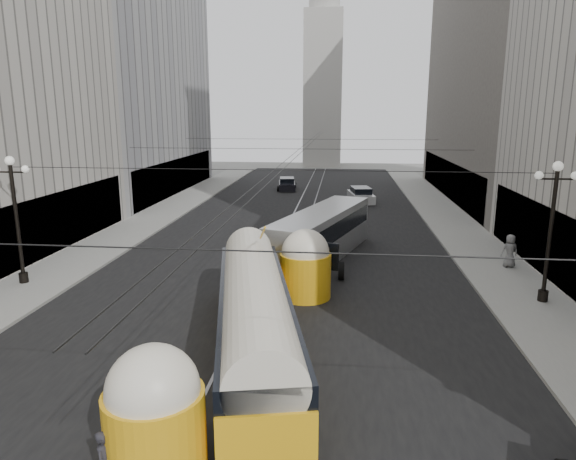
# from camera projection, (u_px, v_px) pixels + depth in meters

# --- Properties ---
(road) EXTENTS (20.00, 85.00, 0.02)m
(road) POSITION_uv_depth(u_px,v_px,m) (296.00, 228.00, 38.84)
(road) COLOR black
(road) RESTS_ON ground
(sidewalk_left) EXTENTS (4.00, 72.00, 0.15)m
(sidewalk_left) POSITION_uv_depth(u_px,v_px,m) (159.00, 215.00, 43.44)
(sidewalk_left) COLOR gray
(sidewalk_left) RESTS_ON ground
(sidewalk_right) EXTENTS (4.00, 72.00, 0.15)m
(sidewalk_right) POSITION_uv_depth(u_px,v_px,m) (450.00, 221.00, 40.98)
(sidewalk_right) COLOR gray
(sidewalk_right) RESTS_ON ground
(rail_left) EXTENTS (0.12, 85.00, 0.04)m
(rail_left) POSITION_uv_depth(u_px,v_px,m) (287.00, 228.00, 38.91)
(rail_left) COLOR gray
(rail_left) RESTS_ON ground
(rail_right) EXTENTS (0.12, 85.00, 0.04)m
(rail_right) POSITION_uv_depth(u_px,v_px,m) (306.00, 229.00, 38.76)
(rail_right) COLOR gray
(rail_right) RESTS_ON ground
(building_left_far) EXTENTS (12.60, 28.60, 28.60)m
(building_left_far) POSITION_uv_depth(u_px,v_px,m) (117.00, 55.00, 52.71)
(building_left_far) COLOR #999999
(building_left_far) RESTS_ON ground
(building_right_far) EXTENTS (12.60, 32.60, 32.60)m
(building_right_far) POSITION_uv_depth(u_px,v_px,m) (523.00, 28.00, 48.17)
(building_right_far) COLOR #514C47
(building_right_far) RESTS_ON ground
(distant_tower) EXTENTS (6.00, 6.00, 31.36)m
(distant_tower) POSITION_uv_depth(u_px,v_px,m) (323.00, 71.00, 81.53)
(distant_tower) COLOR #B2AFA8
(distant_tower) RESTS_ON ground
(lamppost_left_mid) EXTENTS (1.86, 0.44, 6.37)m
(lamppost_left_mid) POSITION_uv_depth(u_px,v_px,m) (16.00, 213.00, 25.23)
(lamppost_left_mid) COLOR black
(lamppost_left_mid) RESTS_ON sidewalk_left
(lamppost_right_mid) EXTENTS (1.86, 0.44, 6.37)m
(lamppost_right_mid) POSITION_uv_depth(u_px,v_px,m) (551.00, 224.00, 22.66)
(lamppost_right_mid) COLOR black
(lamppost_right_mid) RESTS_ON sidewalk_right
(catenary) EXTENTS (25.00, 72.00, 0.23)m
(catenary) POSITION_uv_depth(u_px,v_px,m) (297.00, 151.00, 36.53)
(catenary) COLOR black
(catenary) RESTS_ON ground
(streetcar) EXTENTS (5.10, 15.04, 3.35)m
(streetcar) POSITION_uv_depth(u_px,v_px,m) (255.00, 314.00, 18.09)
(streetcar) COLOR gold
(streetcar) RESTS_ON ground
(city_bus) EXTENTS (5.84, 11.93, 2.92)m
(city_bus) POSITION_uv_depth(u_px,v_px,m) (322.00, 233.00, 30.42)
(city_bus) COLOR #A7A9AC
(city_bus) RESTS_ON ground
(sedan_white_far) EXTENTS (2.67, 4.90, 1.47)m
(sedan_white_far) POSITION_uv_depth(u_px,v_px,m) (361.00, 195.00, 50.07)
(sedan_white_far) COLOR silver
(sedan_white_far) RESTS_ON ground
(sedan_dark_far) EXTENTS (2.32, 4.54, 1.37)m
(sedan_dark_far) POSITION_uv_depth(u_px,v_px,m) (287.00, 184.00, 58.16)
(sedan_dark_far) COLOR black
(sedan_dark_far) RESTS_ON ground
(pedestrian_sidewalk_right) EXTENTS (0.97, 0.68, 1.85)m
(pedestrian_sidewalk_right) POSITION_uv_depth(u_px,v_px,m) (510.00, 251.00, 28.42)
(pedestrian_sidewalk_right) COLOR slate
(pedestrian_sidewalk_right) RESTS_ON sidewalk_right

